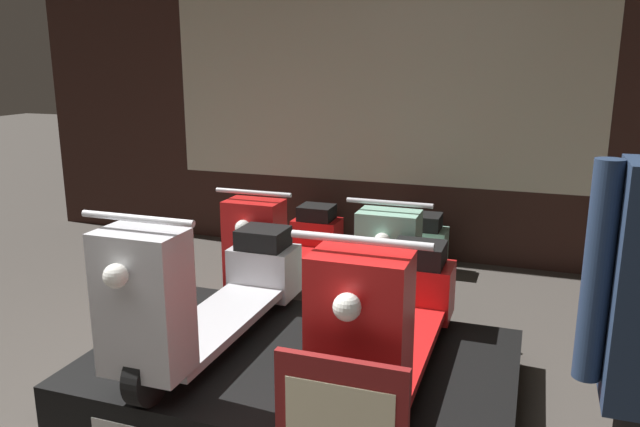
% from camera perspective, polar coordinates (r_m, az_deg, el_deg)
% --- Properties ---
extents(shop_wall_back, '(7.23, 0.09, 3.20)m').
position_cam_1_polar(shop_wall_back, '(5.82, 5.14, 11.69)').
color(shop_wall_back, '#331E19').
rests_on(shop_wall_back, ground_plane).
extents(display_platform, '(2.30, 1.52, 0.23)m').
position_cam_1_polar(display_platform, '(3.60, -1.74, -14.51)').
color(display_platform, black).
rests_on(display_platform, ground_plane).
extents(scooter_display_left, '(0.58, 1.74, 0.93)m').
position_cam_1_polar(scooter_display_left, '(3.54, -10.21, -7.07)').
color(scooter_display_left, black).
rests_on(scooter_display_left, display_platform).
extents(scooter_display_right, '(0.58, 1.74, 0.93)m').
position_cam_1_polar(scooter_display_right, '(3.19, 6.47, -9.36)').
color(scooter_display_right, black).
rests_on(scooter_display_right, display_platform).
extents(scooter_backrow_0, '(0.58, 1.74, 0.93)m').
position_cam_1_polar(scooter_backrow_0, '(5.09, -3.13, -2.99)').
color(scooter_backrow_0, black).
rests_on(scooter_backrow_0, ground_plane).
extents(scooter_backrow_1, '(0.58, 1.74, 0.93)m').
position_cam_1_polar(scooter_backrow_1, '(4.81, 7.77, -4.10)').
color(scooter_backrow_1, black).
rests_on(scooter_backrow_1, ground_plane).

